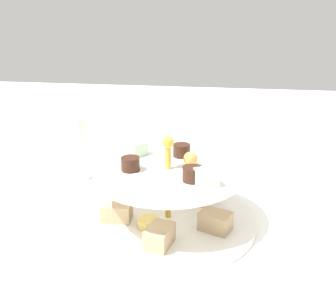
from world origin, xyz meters
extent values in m
plane|color=white|center=(0.00, 0.00, 0.00)|extent=(2.40, 2.40, 0.00)
cylinder|color=white|center=(0.00, 0.00, 0.01)|extent=(0.29, 0.29, 0.01)
cylinder|color=white|center=(0.00, 0.00, 0.09)|extent=(0.24, 0.24, 0.01)
cylinder|color=gold|center=(0.00, 0.00, 0.07)|extent=(0.01, 0.01, 0.14)
sphere|color=gold|center=(0.00, 0.00, 0.14)|extent=(0.02, 0.02, 0.02)
cube|color=tan|center=(0.09, 0.00, 0.03)|extent=(0.05, 0.04, 0.03)
cube|color=tan|center=(0.03, 0.08, 0.03)|extent=(0.05, 0.06, 0.03)
cube|color=tan|center=(-0.07, 0.05, 0.03)|extent=(0.06, 0.05, 0.03)
cube|color=tan|center=(-0.07, -0.05, 0.03)|extent=(0.06, 0.05, 0.03)
cube|color=tan|center=(0.02, -0.08, 0.03)|extent=(0.04, 0.05, 0.03)
cylinder|color=#E5C660|center=(0.04, -0.03, 0.02)|extent=(0.04, 0.04, 0.01)
cylinder|color=#381E14|center=(-0.06, 0.02, 0.11)|extent=(0.03, 0.03, 0.02)
cylinder|color=#381E14|center=(0.02, -0.06, 0.11)|extent=(0.03, 0.03, 0.02)
cylinder|color=#381E14|center=(0.04, 0.04, 0.11)|extent=(0.03, 0.03, 0.02)
cube|color=silver|center=(0.05, 0.06, 0.11)|extent=(0.04, 0.04, 0.02)
cube|color=silver|center=(-0.05, -0.06, 0.11)|extent=(0.04, 0.04, 0.02)
sphere|color=gold|center=(-0.02, 0.03, 0.11)|extent=(0.02, 0.02, 0.02)
cylinder|color=silver|center=(-0.17, -0.22, 0.07)|extent=(0.07, 0.07, 0.13)
cube|color=silver|center=(-0.29, 0.15, 0.00)|extent=(0.08, 0.16, 0.00)
camera|label=1|loc=(0.59, 0.09, 0.35)|focal=42.32mm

